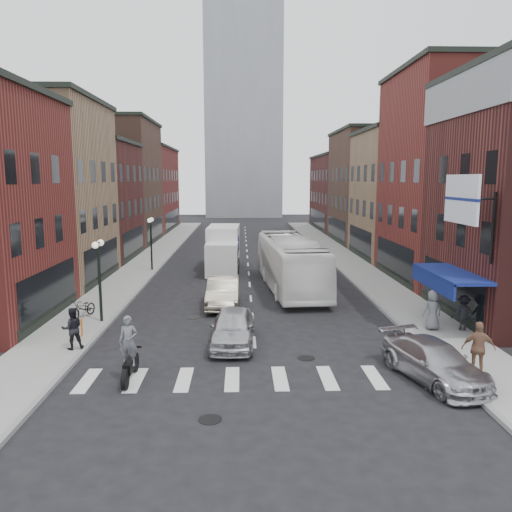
{
  "coord_description": "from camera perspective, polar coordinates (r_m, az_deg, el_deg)",
  "views": [
    {
      "loc": [
        -0.56,
        -19.81,
        7.02
      ],
      "look_at": [
        0.26,
        7.41,
        2.8
      ],
      "focal_mm": 35.0,
      "sensor_mm": 36.0,
      "label": 1
    }
  ],
  "objects": [
    {
      "name": "crosswalk_stripes",
      "position": [
        18.23,
        0.17,
        -13.85
      ],
      "size": [
        12.0,
        2.2,
        0.01
      ],
      "primitive_type": "cube",
      "color": "silver",
      "rests_on": "ground"
    },
    {
      "name": "bldg_left_mid_b",
      "position": [
        46.17,
        -20.05,
        5.95
      ],
      "size": [
        10.3,
        10.2,
        10.3
      ],
      "color": "#3F1816",
      "rests_on": "ground"
    },
    {
      "name": "bldg_left_far_a",
      "position": [
        56.68,
        -16.64,
        8.06
      ],
      "size": [
        10.3,
        12.2,
        13.3
      ],
      "color": "#4D3226",
      "rests_on": "ground"
    },
    {
      "name": "bldg_left_mid_a",
      "position": [
        36.78,
        -25.01,
        6.63
      ],
      "size": [
        10.3,
        10.2,
        12.3
      ],
      "color": "#957252",
      "rests_on": "ground"
    },
    {
      "name": "ground",
      "position": [
        21.03,
        -0.1,
        -10.7
      ],
      "size": [
        160.0,
        160.0,
        0.0
      ],
      "primitive_type": "plane",
      "color": "black",
      "rests_on": "ground"
    },
    {
      "name": "bldg_right_mid_b",
      "position": [
        46.51,
        17.94,
        6.69
      ],
      "size": [
        10.3,
        10.2,
        11.3
      ],
      "color": "#957252",
      "rests_on": "ground"
    },
    {
      "name": "distant_tower",
      "position": [
        99.45,
        -1.45,
        19.21
      ],
      "size": [
        14.0,
        14.0,
        50.0
      ],
      "primitive_type": "cube",
      "color": "#9399A0",
      "rests_on": "ground"
    },
    {
      "name": "curb_car",
      "position": [
        18.92,
        19.69,
        -11.3
      ],
      "size": [
        3.15,
        5.07,
        1.37
      ],
      "primitive_type": "imported",
      "rotation": [
        0.0,
        0.0,
        0.28
      ],
      "color": "#AFAEB3",
      "rests_on": "ground"
    },
    {
      "name": "sedan_left_far",
      "position": [
        27.85,
        -3.79,
        -4.1
      ],
      "size": [
        1.74,
        4.93,
        1.62
      ],
      "primitive_type": "imported",
      "rotation": [
        0.0,
        0.0,
        -0.0
      ],
      "color": "#BBB098",
      "rests_on": "ground"
    },
    {
      "name": "ped_left_solo",
      "position": [
        21.78,
        -20.26,
        -7.77
      ],
      "size": [
        0.96,
        0.79,
        1.72
      ],
      "primitive_type": "imported",
      "rotation": [
        0.0,
        0.0,
        3.57
      ],
      "color": "black",
      "rests_on": "sidewalk_left"
    },
    {
      "name": "awning_blue",
      "position": [
        24.64,
        20.96,
        -2.06
      ],
      "size": [
        1.8,
        5.0,
        0.78
      ],
      "color": "navy",
      "rests_on": "ground"
    },
    {
      "name": "sidewalk_left",
      "position": [
        43.12,
        -12.31,
        -0.67
      ],
      "size": [
        3.0,
        74.0,
        0.15
      ],
      "primitive_type": "cube",
      "color": "gray",
      "rests_on": "ground"
    },
    {
      "name": "curb_right",
      "position": [
        43.07,
        8.41,
        -0.68
      ],
      "size": [
        0.2,
        74.0,
        0.16
      ],
      "primitive_type": "cube",
      "color": "gray",
      "rests_on": "ground"
    },
    {
      "name": "bldg_right_far_b",
      "position": [
        70.57,
        11.1,
        7.12
      ],
      "size": [
        10.3,
        16.2,
        10.3
      ],
      "color": "#3F1816",
      "rests_on": "ground"
    },
    {
      "name": "streetlamp_far",
      "position": [
        38.65,
        -11.92,
        2.51
      ],
      "size": [
        0.32,
        1.22,
        4.11
      ],
      "color": "black",
      "rests_on": "ground"
    },
    {
      "name": "sidewalk_right",
      "position": [
        43.34,
        10.37,
        -0.57
      ],
      "size": [
        3.0,
        74.0,
        0.15
      ],
      "primitive_type": "cube",
      "color": "gray",
      "rests_on": "ground"
    },
    {
      "name": "curb_left",
      "position": [
        42.88,
        -10.34,
        -0.77
      ],
      "size": [
        0.2,
        74.0,
        0.16
      ],
      "primitive_type": "cube",
      "color": "gray",
      "rests_on": "ground"
    },
    {
      "name": "transit_bus",
      "position": [
        32.03,
        3.93,
        -0.78
      ],
      "size": [
        3.76,
        12.38,
        3.4
      ],
      "primitive_type": "imported",
      "rotation": [
        0.0,
        0.0,
        0.07
      ],
      "color": "white",
      "rests_on": "ground"
    },
    {
      "name": "ped_right_c",
      "position": [
        24.38,
        19.54,
        -5.83
      ],
      "size": [
        0.99,
        0.73,
        1.85
      ],
      "primitive_type": "imported",
      "rotation": [
        0.0,
        0.0,
        3.3
      ],
      "color": "#5C5E64",
      "rests_on": "sidewalk_right"
    },
    {
      "name": "parked_bicycle",
      "position": [
        26.48,
        -19.15,
        -5.66
      ],
      "size": [
        1.24,
        1.93,
        0.96
      ],
      "primitive_type": "imported",
      "rotation": [
        0.0,
        0.0,
        -0.36
      ],
      "color": "black",
      "rests_on": "sidewalk_left"
    },
    {
      "name": "ped_right_b",
      "position": [
        19.51,
        24.09,
        -9.6
      ],
      "size": [
        1.24,
        0.83,
        1.93
      ],
      "primitive_type": "imported",
      "rotation": [
        0.0,
        0.0,
        2.89
      ],
      "color": "brown",
      "rests_on": "sidewalk_right"
    },
    {
      "name": "streetlamp_near",
      "position": [
        25.11,
        -17.51,
        -1.02
      ],
      "size": [
        0.32,
        1.22,
        4.11
      ],
      "color": "black",
      "rests_on": "ground"
    },
    {
      "name": "motorcycle_rider",
      "position": [
        18.2,
        -14.3,
        -10.45
      ],
      "size": [
        0.65,
        2.31,
        2.35
      ],
      "rotation": [
        0.0,
        0.0,
        0.02
      ],
      "color": "black",
      "rests_on": "ground"
    },
    {
      "name": "bldg_left_far_b",
      "position": [
        70.32,
        -13.68,
        7.43
      ],
      "size": [
        10.3,
        16.2,
        11.3
      ],
      "color": "maroon",
      "rests_on": "ground"
    },
    {
      "name": "sedan_left_near",
      "position": [
        21.48,
        -2.68,
        -8.13
      ],
      "size": [
        2.01,
        4.59,
        1.54
      ],
      "primitive_type": "imported",
      "rotation": [
        0.0,
        0.0,
        -0.04
      ],
      "color": "#BBBCC1",
      "rests_on": "ground"
    },
    {
      "name": "bldg_right_mid_a",
      "position": [
        37.22,
        23.24,
        8.3
      ],
      "size": [
        10.3,
        10.2,
        14.3
      ],
      "color": "maroon",
      "rests_on": "ground"
    },
    {
      "name": "bldg_right_far_a",
      "position": [
        56.98,
        14.25,
        7.66
      ],
      "size": [
        10.3,
        12.2,
        12.3
      ],
      "color": "#4D3226",
      "rests_on": "ground"
    },
    {
      "name": "bike_rack",
      "position": [
        23.18,
        -19.53,
        -7.93
      ],
      "size": [
        0.08,
        0.68,
        0.8
      ],
      "color": "#D8590C",
      "rests_on": "sidewalk_left"
    },
    {
      "name": "box_truck",
      "position": [
        38.51,
        -3.77,
        0.77
      ],
      "size": [
        2.53,
        7.77,
        3.35
      ],
      "rotation": [
        0.0,
        0.0,
        -0.03
      ],
      "color": "white",
      "rests_on": "ground"
    },
    {
      "name": "billboard_sign",
      "position": [
        22.29,
        22.62,
        5.85
      ],
      "size": [
        1.52,
        3.0,
        3.7
      ],
      "color": "black",
      "rests_on": "ground"
    },
    {
      "name": "ped_right_a",
      "position": [
        24.84,
        22.61,
        -6.0
      ],
      "size": [
        1.1,
        0.62,
        1.63
      ],
      "primitive_type": "imported",
      "rotation": [
        0.0,
        0.0,
        3.04
      ],
      "color": "black",
      "rests_on": "sidewalk_right"
    }
  ]
}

